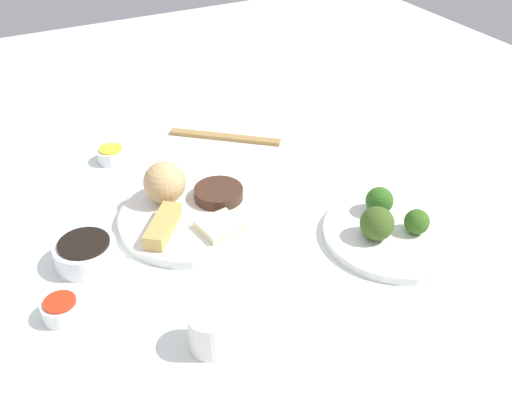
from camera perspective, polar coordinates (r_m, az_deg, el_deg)
name	(u,v)px	position (r m, az deg, el deg)	size (l,w,h in m)	color
tabletop	(215,216)	(1.05, -3.97, -1.08)	(2.20, 2.20, 0.02)	white
main_plate	(193,218)	(1.02, -6.10, -1.24)	(0.25, 0.25, 0.02)	white
rice_scoop	(165,182)	(1.04, -8.76, 2.15)	(0.07, 0.07, 0.07)	tan
spring_roll	(163,226)	(0.98, -8.91, -1.99)	(0.10, 0.03, 0.02)	tan
crab_rangoon_wonton	(220,226)	(0.98, -3.49, -2.03)	(0.06, 0.06, 0.01)	beige
stir_fry_heap	(219,193)	(1.05, -3.61, 1.14)	(0.09, 0.09, 0.02)	#41281C
broccoli_plate	(395,234)	(1.01, 13.16, -2.71)	(0.24, 0.24, 0.01)	white
broccoli_floret_0	(377,223)	(0.97, 11.52, -1.75)	(0.06, 0.06, 0.06)	#3C591F
broccoli_floret_1	(417,222)	(1.00, 15.15, -1.56)	(0.04, 0.04, 0.04)	#36601D
broccoli_floret_2	(379,201)	(1.03, 11.74, 0.41)	(0.05, 0.05, 0.05)	#30631E
soy_sauce_bowl	(86,253)	(0.96, -16.00, -4.49)	(0.10, 0.10, 0.04)	white
soy_sauce_bowl_liquid	(84,243)	(0.95, -16.19, -3.54)	(0.08, 0.08, 0.00)	black
sauce_ramekin_sweet_and_sour	(62,310)	(0.89, -18.13, -9.52)	(0.06, 0.06, 0.03)	white
sauce_ramekin_sweet_and_sour_liquid	(60,302)	(0.88, -18.31, -8.81)	(0.05, 0.05, 0.00)	red
sauce_ramekin_hot_mustard	(112,156)	(1.22, -13.67, 4.63)	(0.06, 0.06, 0.03)	white
sauce_ramekin_hot_mustard_liquid	(110,149)	(1.21, -13.77, 5.25)	(0.05, 0.05, 0.00)	yellow
teacup	(210,331)	(0.80, -4.38, -11.95)	(0.06, 0.06, 0.06)	white
chopsticks_pair	(225,137)	(1.27, -3.02, 6.53)	(0.24, 0.02, 0.01)	#A57D45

